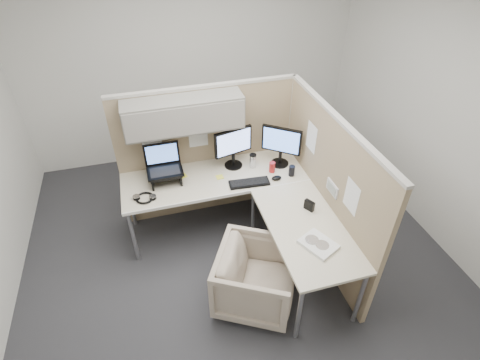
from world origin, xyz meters
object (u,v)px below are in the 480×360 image
object	(u,v)px
desk	(246,199)
office_chair	(256,276)
keyboard	(249,183)
monitor_left	(233,145)

from	to	relation	value
desk	office_chair	distance (m)	0.79
keyboard	desk	bearing A→B (deg)	-112.98
office_chair	keyboard	world-z (taller)	keyboard
desk	monitor_left	world-z (taller)	monitor_left
desk	office_chair	bearing A→B (deg)	-98.38
monitor_left	keyboard	size ratio (longest dim) A/B	1.09
monitor_left	keyboard	xyz separation A→B (m)	(0.07, -0.37, -0.26)
monitor_left	keyboard	distance (m)	0.46
office_chair	keyboard	bearing A→B (deg)	16.53
desk	keyboard	size ratio (longest dim) A/B	4.68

